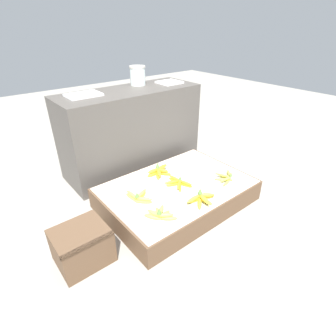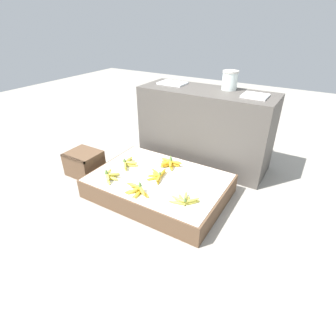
{
  "view_description": "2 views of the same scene",
  "coord_description": "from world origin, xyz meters",
  "px_view_note": "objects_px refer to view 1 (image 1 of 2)",
  "views": [
    {
      "loc": [
        -1.21,
        -1.35,
        1.36
      ],
      "look_at": [
        -0.07,
        0.03,
        0.35
      ],
      "focal_mm": 28.0,
      "sensor_mm": 36.0,
      "label": 1
    },
    {
      "loc": [
        1.09,
        -1.66,
        1.44
      ],
      "look_at": [
        0.08,
        0.03,
        0.29
      ],
      "focal_mm": 28.0,
      "sensor_mm": 36.0,
      "label": 2
    }
  ],
  "objects_px": {
    "banana_bunch_front_left": "(160,214)",
    "banana_bunch_front_midright": "(226,177)",
    "banana_bunch_front_midleft": "(201,199)",
    "banana_bunch_back_midleft": "(159,171)",
    "wooden_crate": "(82,246)",
    "foam_tray_white": "(169,82)",
    "glass_jar": "(138,75)",
    "banana_bunch_middle_left": "(139,197)",
    "banana_bunch_middle_midleft": "(178,183)"
  },
  "relations": [
    {
      "from": "banana_bunch_middle_left",
      "to": "banana_bunch_front_left",
      "type": "bearing_deg",
      "value": -89.26
    },
    {
      "from": "banana_bunch_front_midright",
      "to": "banana_bunch_front_left",
      "type": "bearing_deg",
      "value": -177.25
    },
    {
      "from": "banana_bunch_front_midright",
      "to": "wooden_crate",
      "type": "bearing_deg",
      "value": 174.24
    },
    {
      "from": "wooden_crate",
      "to": "banana_bunch_middle_midleft",
      "type": "xyz_separation_m",
      "value": [
        0.87,
        0.07,
        0.09
      ]
    },
    {
      "from": "wooden_crate",
      "to": "banana_bunch_back_midleft",
      "type": "height_order",
      "value": "banana_bunch_back_midleft"
    },
    {
      "from": "glass_jar",
      "to": "foam_tray_white",
      "type": "bearing_deg",
      "value": -23.87
    },
    {
      "from": "banana_bunch_front_midright",
      "to": "glass_jar",
      "type": "distance_m",
      "value": 1.31
    },
    {
      "from": "banana_bunch_front_midright",
      "to": "foam_tray_white",
      "type": "distance_m",
      "value": 1.17
    },
    {
      "from": "banana_bunch_front_midright",
      "to": "banana_bunch_middle_left",
      "type": "distance_m",
      "value": 0.77
    },
    {
      "from": "banana_bunch_middle_left",
      "to": "banana_bunch_front_midright",
      "type": "bearing_deg",
      "value": -17.1
    },
    {
      "from": "banana_bunch_front_midright",
      "to": "banana_bunch_back_midleft",
      "type": "relative_size",
      "value": 0.97
    },
    {
      "from": "banana_bunch_front_left",
      "to": "banana_bunch_front_midright",
      "type": "relative_size",
      "value": 0.92
    },
    {
      "from": "banana_bunch_front_left",
      "to": "foam_tray_white",
      "type": "bearing_deg",
      "value": 47.9
    },
    {
      "from": "wooden_crate",
      "to": "banana_bunch_front_midleft",
      "type": "bearing_deg",
      "value": -14.05
    },
    {
      "from": "banana_bunch_front_midright",
      "to": "glass_jar",
      "type": "bearing_deg",
      "value": 95.74
    },
    {
      "from": "wooden_crate",
      "to": "banana_bunch_front_left",
      "type": "relative_size",
      "value": 1.6
    },
    {
      "from": "banana_bunch_front_left",
      "to": "banana_bunch_middle_left",
      "type": "bearing_deg",
      "value": 90.74
    },
    {
      "from": "banana_bunch_middle_midleft",
      "to": "foam_tray_white",
      "type": "bearing_deg",
      "value": 54.79
    },
    {
      "from": "banana_bunch_front_midleft",
      "to": "foam_tray_white",
      "type": "distance_m",
      "value": 1.35
    },
    {
      "from": "banana_bunch_front_midleft",
      "to": "banana_bunch_middle_midleft",
      "type": "height_order",
      "value": "banana_bunch_front_midleft"
    },
    {
      "from": "banana_bunch_front_midleft",
      "to": "banana_bunch_back_midleft",
      "type": "relative_size",
      "value": 1.12
    },
    {
      "from": "foam_tray_white",
      "to": "glass_jar",
      "type": "bearing_deg",
      "value": 156.13
    },
    {
      "from": "banana_bunch_middle_midleft",
      "to": "wooden_crate",
      "type": "bearing_deg",
      "value": -175.54
    },
    {
      "from": "banana_bunch_front_left",
      "to": "banana_bunch_middle_midleft",
      "type": "relative_size",
      "value": 0.86
    },
    {
      "from": "banana_bunch_front_midleft",
      "to": "banana_bunch_middle_midleft",
      "type": "distance_m",
      "value": 0.28
    },
    {
      "from": "glass_jar",
      "to": "banana_bunch_middle_midleft",
      "type": "bearing_deg",
      "value": -105.84
    },
    {
      "from": "glass_jar",
      "to": "banana_bunch_front_midleft",
      "type": "bearing_deg",
      "value": -103.12
    },
    {
      "from": "wooden_crate",
      "to": "banana_bunch_front_left",
      "type": "height_order",
      "value": "banana_bunch_front_left"
    },
    {
      "from": "banana_bunch_front_left",
      "to": "banana_bunch_front_midleft",
      "type": "xyz_separation_m",
      "value": [
        0.34,
        -0.05,
        0.0
      ]
    },
    {
      "from": "banana_bunch_front_left",
      "to": "foam_tray_white",
      "type": "relative_size",
      "value": 0.92
    },
    {
      "from": "banana_bunch_front_left",
      "to": "banana_bunch_front_midleft",
      "type": "bearing_deg",
      "value": -8.66
    },
    {
      "from": "banana_bunch_middle_midleft",
      "to": "foam_tray_white",
      "type": "distance_m",
      "value": 1.14
    },
    {
      "from": "wooden_crate",
      "to": "foam_tray_white",
      "type": "relative_size",
      "value": 1.46
    },
    {
      "from": "banana_bunch_middle_midleft",
      "to": "banana_bunch_back_midleft",
      "type": "distance_m",
      "value": 0.24
    },
    {
      "from": "banana_bunch_middle_left",
      "to": "banana_bunch_middle_midleft",
      "type": "relative_size",
      "value": 0.99
    },
    {
      "from": "wooden_crate",
      "to": "foam_tray_white",
      "type": "xyz_separation_m",
      "value": [
        1.42,
        0.85,
        0.69
      ]
    },
    {
      "from": "banana_bunch_front_left",
      "to": "banana_bunch_middle_midleft",
      "type": "xyz_separation_m",
      "value": [
        0.36,
        0.23,
        -0.01
      ]
    },
    {
      "from": "banana_bunch_front_midleft",
      "to": "banana_bunch_back_midleft",
      "type": "distance_m",
      "value": 0.51
    },
    {
      "from": "banana_bunch_front_left",
      "to": "banana_bunch_middle_left",
      "type": "height_order",
      "value": "banana_bunch_front_left"
    },
    {
      "from": "banana_bunch_front_midright",
      "to": "banana_bunch_middle_left",
      "type": "height_order",
      "value": "banana_bunch_middle_left"
    },
    {
      "from": "banana_bunch_front_midleft",
      "to": "banana_bunch_front_midright",
      "type": "relative_size",
      "value": 1.15
    },
    {
      "from": "foam_tray_white",
      "to": "banana_bunch_back_midleft",
      "type": "bearing_deg",
      "value": -136.06
    },
    {
      "from": "banana_bunch_back_midleft",
      "to": "banana_bunch_front_midright",
      "type": "bearing_deg",
      "value": -47.72
    },
    {
      "from": "banana_bunch_front_midleft",
      "to": "banana_bunch_middle_left",
      "type": "distance_m",
      "value": 0.47
    },
    {
      "from": "banana_bunch_middle_left",
      "to": "foam_tray_white",
      "type": "bearing_deg",
      "value": 39.29
    },
    {
      "from": "banana_bunch_front_left",
      "to": "foam_tray_white",
      "type": "height_order",
      "value": "foam_tray_white"
    },
    {
      "from": "glass_jar",
      "to": "wooden_crate",
      "type": "bearing_deg",
      "value": -138.89
    },
    {
      "from": "banana_bunch_front_midleft",
      "to": "banana_bunch_front_midright",
      "type": "distance_m",
      "value": 0.4
    },
    {
      "from": "banana_bunch_front_left",
      "to": "glass_jar",
      "type": "relative_size",
      "value": 1.13
    },
    {
      "from": "banana_bunch_front_midright",
      "to": "banana_bunch_middle_midleft",
      "type": "bearing_deg",
      "value": 152.59
    }
  ]
}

